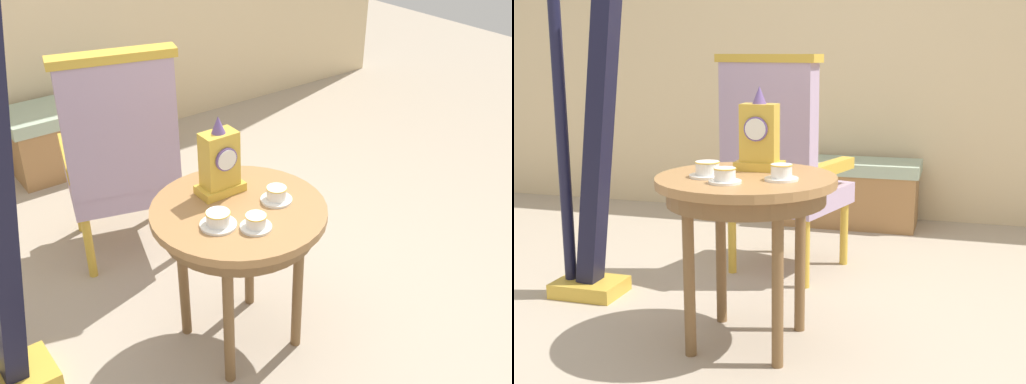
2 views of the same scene
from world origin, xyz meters
The scene contains 10 objects.
ground_plane centered at (0.00, 0.00, 0.00)m, with size 10.00×10.00×0.00m, color tan.
wall_back centered at (0.00, 2.25, 1.40)m, with size 6.00×0.10×2.80m, color beige.
side_table centered at (0.02, -0.05, 0.60)m, with size 0.70×0.70×0.68m.
teacup_left centered at (-0.11, -0.11, 0.71)m, with size 0.14×0.14×0.06m.
teacup_right centered at (-0.01, -0.21, 0.71)m, with size 0.12×0.12×0.06m.
teacup_center centered at (0.18, -0.10, 0.71)m, with size 0.13×0.13×0.06m.
mantel_clock centered at (0.03, 0.09, 0.82)m, with size 0.19×0.11×0.34m.
armchair centered at (-0.08, 0.81, 0.59)m, with size 0.66×0.66×1.14m.
harp centered at (-0.84, 0.26, 0.74)m, with size 0.40×0.24×1.83m.
window_bench centered at (0.12, 1.95, 0.22)m, with size 0.90×0.40×0.44m.
Camera 2 is at (0.81, -2.43, 1.14)m, focal length 46.73 mm.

